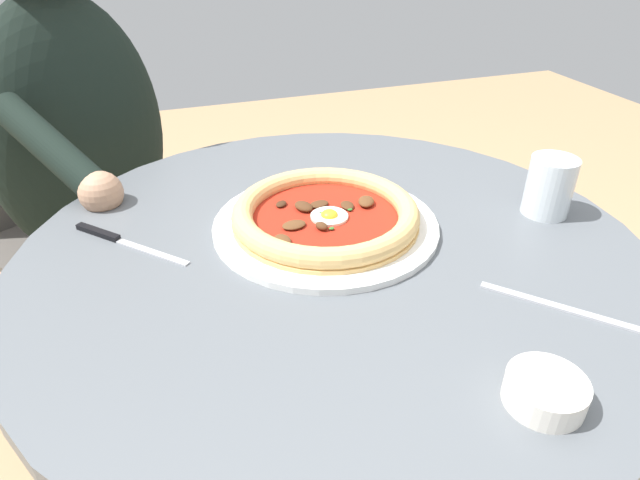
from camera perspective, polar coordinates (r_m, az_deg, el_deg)
dining_table at (r=0.88m, az=1.29°, el=-10.97°), size 0.89×0.89×0.74m
pizza_on_plate at (r=0.80m, az=0.59°, el=2.46°), size 0.33×0.33×0.04m
water_glass at (r=0.90m, az=23.02°, el=4.91°), size 0.07×0.07×0.09m
steak_knife at (r=0.83m, az=-20.92°, el=0.19°), size 0.15×0.16×0.01m
ramekin_capers at (r=0.58m, az=22.73°, el=-14.45°), size 0.08×0.08×0.03m
fork_utensil at (r=0.71m, az=23.89°, el=-6.46°), size 0.13×0.14×0.00m
diner_person at (r=1.32m, az=-22.44°, el=2.42°), size 0.44×0.58×1.21m
cafe_chair_diner at (r=1.45m, az=-25.00°, el=3.16°), size 0.56×0.56×0.85m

